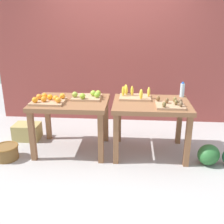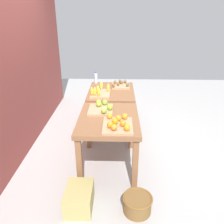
{
  "view_description": "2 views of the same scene",
  "coord_description": "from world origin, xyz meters",
  "px_view_note": "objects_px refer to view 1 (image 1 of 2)",
  "views": [
    {
      "loc": [
        0.3,
        -3.47,
        1.83
      ],
      "look_at": [
        0.02,
        -0.03,
        0.61
      ],
      "focal_mm": 42.5,
      "sensor_mm": 36.0,
      "label": 1
    },
    {
      "loc": [
        -3.32,
        -0.13,
        2.05
      ],
      "look_at": [
        0.02,
        -0.03,
        0.58
      ],
      "focal_mm": 36.8,
      "sensor_mm": 36.0,
      "label": 2
    }
  ],
  "objects_px": {
    "apple_bin": "(88,96)",
    "display_table_right": "(151,110)",
    "water_bottle": "(182,90)",
    "watermelon_pile": "(219,156)",
    "cardboard_produce_box": "(27,132)",
    "banana_crate": "(134,95)",
    "wicker_basket": "(6,152)",
    "orange_bin": "(48,100)",
    "kiwi_bin": "(170,104)",
    "display_table_left": "(71,108)"
  },
  "relations": [
    {
      "from": "display_table_right",
      "to": "watermelon_pile",
      "type": "relative_size",
      "value": 1.48
    },
    {
      "from": "kiwi_bin",
      "to": "cardboard_produce_box",
      "type": "relative_size",
      "value": 0.9
    },
    {
      "from": "display_table_right",
      "to": "water_bottle",
      "type": "distance_m",
      "value": 0.59
    },
    {
      "from": "watermelon_pile",
      "to": "water_bottle",
      "type": "bearing_deg",
      "value": 126.94
    },
    {
      "from": "apple_bin",
      "to": "kiwi_bin",
      "type": "bearing_deg",
      "value": -13.76
    },
    {
      "from": "apple_bin",
      "to": "water_bottle",
      "type": "relative_size",
      "value": 1.97
    },
    {
      "from": "water_bottle",
      "to": "watermelon_pile",
      "type": "xyz_separation_m",
      "value": [
        0.44,
        -0.59,
        -0.73
      ]
    },
    {
      "from": "orange_bin",
      "to": "wicker_basket",
      "type": "bearing_deg",
      "value": -158.44
    },
    {
      "from": "banana_crate",
      "to": "display_table_left",
      "type": "bearing_deg",
      "value": -168.42
    },
    {
      "from": "banana_crate",
      "to": "water_bottle",
      "type": "xyz_separation_m",
      "value": [
        0.69,
        0.13,
        0.06
      ]
    },
    {
      "from": "water_bottle",
      "to": "wicker_basket",
      "type": "bearing_deg",
      "value": -164.66
    },
    {
      "from": "apple_bin",
      "to": "water_bottle",
      "type": "xyz_separation_m",
      "value": [
        1.35,
        0.21,
        0.07
      ]
    },
    {
      "from": "watermelon_pile",
      "to": "cardboard_produce_box",
      "type": "relative_size",
      "value": 1.75
    },
    {
      "from": "display_table_right",
      "to": "apple_bin",
      "type": "relative_size",
      "value": 2.42
    },
    {
      "from": "banana_crate",
      "to": "water_bottle",
      "type": "bearing_deg",
      "value": 10.91
    },
    {
      "from": "apple_bin",
      "to": "display_table_right",
      "type": "bearing_deg",
      "value": -6.9
    },
    {
      "from": "display_table_right",
      "to": "apple_bin",
      "type": "height_order",
      "value": "apple_bin"
    },
    {
      "from": "display_table_left",
      "to": "wicker_basket",
      "type": "bearing_deg",
      "value": -157.52
    },
    {
      "from": "banana_crate",
      "to": "wicker_basket",
      "type": "height_order",
      "value": "banana_crate"
    },
    {
      "from": "cardboard_produce_box",
      "to": "orange_bin",
      "type": "bearing_deg",
      "value": -38.4
    },
    {
      "from": "display_table_right",
      "to": "water_bottle",
      "type": "bearing_deg",
      "value": 34.56
    },
    {
      "from": "orange_bin",
      "to": "apple_bin",
      "type": "relative_size",
      "value": 1.03
    },
    {
      "from": "orange_bin",
      "to": "display_table_left",
      "type": "bearing_deg",
      "value": 24.38
    },
    {
      "from": "display_table_left",
      "to": "orange_bin",
      "type": "xyz_separation_m",
      "value": [
        -0.27,
        -0.12,
        0.15
      ]
    },
    {
      "from": "display_table_right",
      "to": "kiwi_bin",
      "type": "xyz_separation_m",
      "value": [
        0.23,
        -0.17,
        0.14
      ]
    },
    {
      "from": "orange_bin",
      "to": "banana_crate",
      "type": "xyz_separation_m",
      "value": [
        1.16,
        0.3,
        0.0
      ]
    },
    {
      "from": "display_table_left",
      "to": "display_table_right",
      "type": "bearing_deg",
      "value": 0.0
    },
    {
      "from": "watermelon_pile",
      "to": "wicker_basket",
      "type": "height_order",
      "value": "watermelon_pile"
    },
    {
      "from": "display_table_left",
      "to": "orange_bin",
      "type": "distance_m",
      "value": 0.33
    },
    {
      "from": "watermelon_pile",
      "to": "kiwi_bin",
      "type": "bearing_deg",
      "value": 171.01
    },
    {
      "from": "orange_bin",
      "to": "water_bottle",
      "type": "bearing_deg",
      "value": 13.32
    },
    {
      "from": "wicker_basket",
      "to": "water_bottle",
      "type": "bearing_deg",
      "value": 15.34
    },
    {
      "from": "orange_bin",
      "to": "watermelon_pile",
      "type": "distance_m",
      "value": 2.39
    },
    {
      "from": "apple_bin",
      "to": "banana_crate",
      "type": "bearing_deg",
      "value": 6.39
    },
    {
      "from": "display_table_left",
      "to": "display_table_right",
      "type": "distance_m",
      "value": 1.12
    },
    {
      "from": "display_table_right",
      "to": "display_table_left",
      "type": "bearing_deg",
      "value": 180.0
    },
    {
      "from": "kiwi_bin",
      "to": "watermelon_pile",
      "type": "bearing_deg",
      "value": -8.99
    },
    {
      "from": "display_table_left",
      "to": "water_bottle",
      "type": "relative_size",
      "value": 4.77
    },
    {
      "from": "watermelon_pile",
      "to": "display_table_left",
      "type": "bearing_deg",
      "value": 172.3
    },
    {
      "from": "display_table_left",
      "to": "watermelon_pile",
      "type": "xyz_separation_m",
      "value": [
        2.02,
        -0.27,
        -0.52
      ]
    },
    {
      "from": "kiwi_bin",
      "to": "watermelon_pile",
      "type": "xyz_separation_m",
      "value": [
        0.67,
        -0.11,
        -0.66
      ]
    },
    {
      "from": "display_table_right",
      "to": "orange_bin",
      "type": "height_order",
      "value": "orange_bin"
    },
    {
      "from": "display_table_left",
      "to": "banana_crate",
      "type": "bearing_deg",
      "value": 11.58
    },
    {
      "from": "water_bottle",
      "to": "wicker_basket",
      "type": "relative_size",
      "value": 0.65
    },
    {
      "from": "apple_bin",
      "to": "water_bottle",
      "type": "bearing_deg",
      "value": 8.72
    },
    {
      "from": "banana_crate",
      "to": "kiwi_bin",
      "type": "relative_size",
      "value": 1.22
    },
    {
      "from": "display_table_right",
      "to": "orange_bin",
      "type": "relative_size",
      "value": 2.36
    },
    {
      "from": "display_table_left",
      "to": "cardboard_produce_box",
      "type": "xyz_separation_m",
      "value": [
        -0.8,
        0.3,
        -0.52
      ]
    },
    {
      "from": "wicker_basket",
      "to": "cardboard_produce_box",
      "type": "xyz_separation_m",
      "value": [
        0.04,
        0.65,
        0.02
      ]
    },
    {
      "from": "kiwi_bin",
      "to": "wicker_basket",
      "type": "height_order",
      "value": "kiwi_bin"
    }
  ]
}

